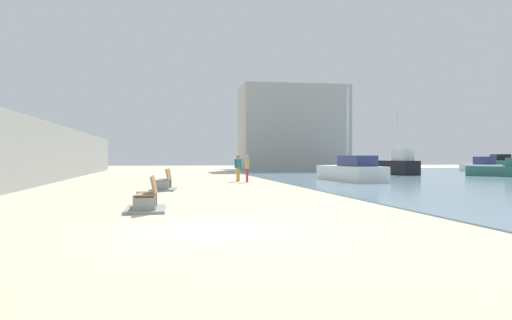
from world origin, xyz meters
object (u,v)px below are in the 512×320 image
object	(u,v)px
boat_mid_bay	(351,171)
boat_far_right	(498,164)
bench_near	(147,202)
boat_distant	(399,165)
person_walking	(247,166)
person_standing	(238,166)
bench_far	(164,185)
boat_far_left	(481,166)

from	to	relation	value
boat_mid_bay	boat_far_right	bearing A→B (deg)	40.28
bench_near	boat_far_right	bearing A→B (deg)	44.37
bench_near	boat_distant	world-z (taller)	boat_distant
person_walking	boat_mid_bay	size ratio (longest dim) A/B	0.24
person_standing	bench_far	bearing A→B (deg)	-121.51
person_standing	boat_far_right	bearing A→B (deg)	32.61
bench_far	person_walking	distance (m)	8.02
bench_far	boat_far_left	world-z (taller)	boat_far_left
bench_far	boat_far_right	size ratio (longest dim) A/B	0.30
bench_far	boat_mid_bay	xyz separation A→B (m)	(11.46, 6.27, 0.42)
bench_near	bench_far	distance (m)	8.92
boat_far_right	person_standing	bearing A→B (deg)	-147.39
person_walking	bench_far	bearing A→B (deg)	-127.86
person_walking	boat_mid_bay	xyz separation A→B (m)	(6.55, -0.03, -0.30)
boat_far_right	bench_far	bearing A→B (deg)	-142.86
person_walking	boat_distant	distance (m)	17.26
person_walking	boat_mid_bay	world-z (taller)	boat_mid_bay
boat_far_left	boat_distant	bearing A→B (deg)	-150.68
person_walking	boat_far_right	size ratio (longest dim) A/B	0.22
boat_far_right	boat_far_left	world-z (taller)	boat_far_right
boat_mid_bay	boat_far_left	xyz separation A→B (m)	(20.17, 16.36, -0.06)
boat_mid_bay	boat_distant	size ratio (longest dim) A/B	1.23
bench_near	bench_far	size ratio (longest dim) A/B	0.96
boat_far_right	boat_distant	size ratio (longest dim) A/B	1.30
boat_distant	boat_mid_bay	bearing A→B (deg)	-129.84
boat_mid_bay	boat_far_left	world-z (taller)	boat_mid_bay
bench_far	person_walking	xyz separation A→B (m)	(4.91, 6.31, 0.72)
person_walking	boat_distant	world-z (taller)	boat_distant
boat_far_left	bench_far	bearing A→B (deg)	-144.41
boat_mid_bay	person_standing	bearing A→B (deg)	171.13
bench_near	person_standing	size ratio (longest dim) A/B	1.30
person_walking	boat_far_left	xyz separation A→B (m)	(26.73, 16.33, -0.36)
bench_far	boat_far_left	distance (m)	38.90
bench_near	boat_far_left	bearing A→B (deg)	44.47
bench_near	boat_far_right	distance (m)	53.95
boat_distant	boat_far_left	bearing A→B (deg)	29.32
person_standing	boat_far_left	size ratio (longest dim) A/B	0.33
person_walking	boat_far_left	bearing A→B (deg)	31.42
boat_far_right	boat_far_left	size ratio (longest dim) A/B	1.47
boat_distant	person_walking	bearing A→B (deg)	-146.86
bench_near	person_walking	world-z (taller)	person_walking
bench_near	person_walking	distance (m)	16.16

